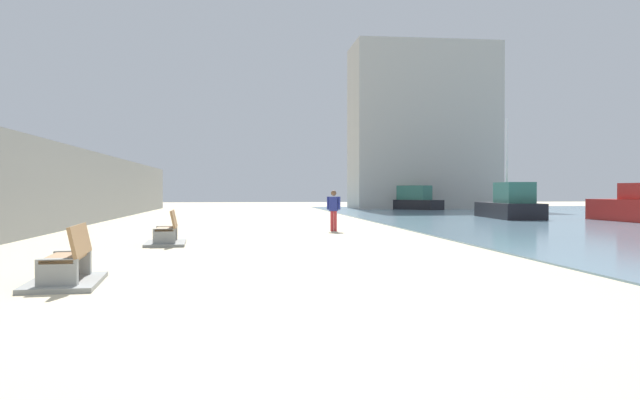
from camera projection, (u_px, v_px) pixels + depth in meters
name	position (u px, v px, depth m)	size (l,w,h in m)	color
ground_plane	(250.00, 229.00, 26.60)	(120.00, 120.00, 0.00)	beige
seawall	(56.00, 187.00, 25.68)	(0.80, 64.00, 3.34)	gray
bench_near	(67.00, 270.00, 10.81)	(1.26, 2.18, 0.98)	gray
bench_far	(167.00, 236.00, 18.80)	(1.22, 2.16, 0.98)	gray
person_walking	(334.00, 208.00, 24.92)	(0.49, 0.30, 1.54)	#B22D33
boat_nearest	(404.00, 201.00, 52.98)	(5.54, 7.34, 1.89)	black
boat_distant	(634.00, 207.00, 31.94)	(1.74, 5.63, 1.86)	red
boat_far_left	(510.00, 205.00, 35.73)	(2.56, 6.23, 5.45)	black
harbor_building	(423.00, 127.00, 56.08)	(12.00, 6.00, 13.78)	#ADAAA3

